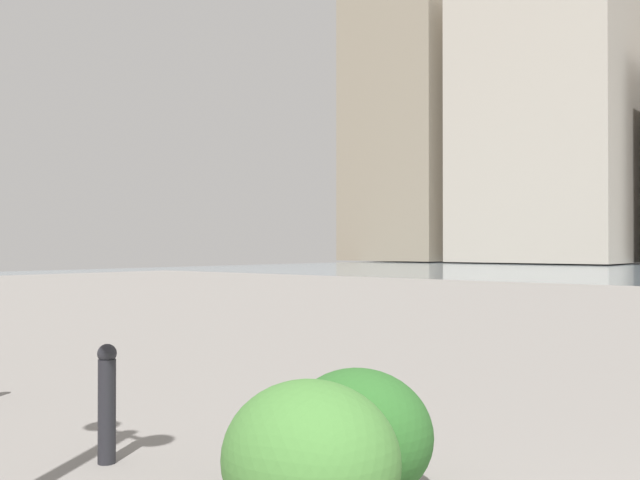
# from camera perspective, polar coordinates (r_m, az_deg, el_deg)

# --- Properties ---
(building_annex) EXTENTS (15.60, 15.76, 27.88)m
(building_annex) POSITION_cam_1_polar(r_m,az_deg,el_deg) (74.54, 18.13, 8.31)
(building_annex) COLOR #B2A899
(building_annex) RESTS_ON ground
(building_highrise) EXTENTS (11.59, 11.71, 33.29)m
(building_highrise) POSITION_cam_1_polar(r_m,az_deg,el_deg) (79.99, 7.28, 10.40)
(building_highrise) COLOR gray
(building_highrise) RESTS_ON ground
(bollard_near) EXTENTS (0.13, 0.13, 0.81)m
(bollard_near) POSITION_cam_1_polar(r_m,az_deg,el_deg) (5.15, -16.70, -12.24)
(bollard_near) COLOR #232328
(bollard_near) RESTS_ON ground
(shrub_round) EXTENTS (0.89, 0.80, 0.76)m
(shrub_round) POSITION_cam_1_polar(r_m,az_deg,el_deg) (4.29, 3.09, -15.26)
(shrub_round) COLOR #2D6628
(shrub_round) RESTS_ON ground
(shrub_wide) EXTENTS (0.94, 0.85, 0.80)m
(shrub_wide) POSITION_cam_1_polar(r_m,az_deg,el_deg) (3.72, -0.80, -17.22)
(shrub_wide) COLOR #477F38
(shrub_wide) RESTS_ON ground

